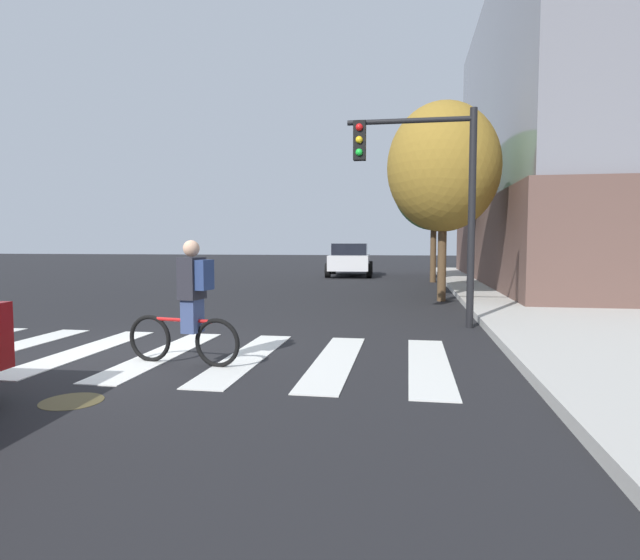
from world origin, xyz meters
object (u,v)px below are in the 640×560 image
Objects in this scene: street_tree_near at (443,167)px; sedan_mid at (350,259)px; traffic_light_near at (428,180)px; fire_hydrant at (542,289)px; manhole_cover at (72,401)px; street_tree_mid at (434,182)px; cyclist at (190,303)px.

sedan_mid is at bearing 109.36° from street_tree_near.
traffic_light_near reaches higher than fire_hydrant.
street_tree_near reaches higher than manhole_cover.
street_tree_mid is at bearing 103.77° from fire_hydrant.
street_tree_near is 0.91× the size of street_tree_mid.
manhole_cover is at bearing -91.75° from sedan_mid.
fire_hydrant is at bearing 45.52° from traffic_light_near.
sedan_mid reaches higher than manhole_cover.
street_tree_mid reaches higher than cyclist.
traffic_light_near is (3.18, -15.36, 2.04)m from sedan_mid.
sedan_mid is at bearing 137.29° from street_tree_mid.
manhole_cover is 21.00m from sedan_mid.
manhole_cover is 7.36m from traffic_light_near.
fire_hydrant is 9.86m from street_tree_mid.
traffic_light_near is at bearing 49.92° from cyclist.
street_tree_mid is (4.48, 17.43, 4.10)m from manhole_cover.
fire_hydrant reaches higher than manhole_cover.
traffic_light_near is at bearing -134.48° from fire_hydrant.
street_tree_near reaches higher than cyclist.
traffic_light_near is (3.24, 3.86, 2.02)m from cyclist.
cyclist is at bearing -130.08° from traffic_light_near.
fire_hydrant is 0.13× the size of street_tree_mid.
street_tree_near is (3.82, 8.54, 2.89)m from cyclist.
traffic_light_near is 4.80m from street_tree_near.
cyclist is (-0.07, -19.22, 0.02)m from sedan_mid.
street_tree_near is at bearing 66.88° from manhole_cover.
traffic_light_near is 0.76× the size of street_tree_near.
cyclist is 9.79m from street_tree_near.
street_tree_near is 7.15m from street_tree_mid.
cyclist reaches higher than fire_hydrant.
traffic_light_near is at bearing -93.18° from street_tree_mid.
sedan_mid is at bearing 101.69° from traffic_light_near.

